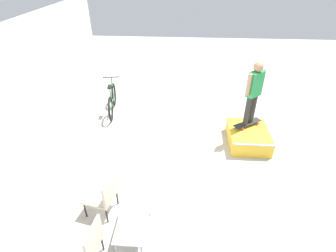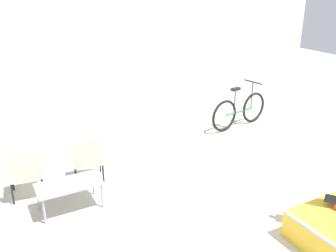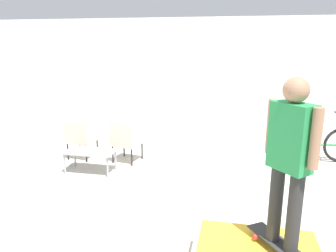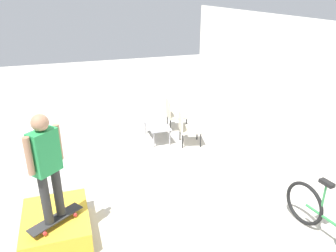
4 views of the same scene
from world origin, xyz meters
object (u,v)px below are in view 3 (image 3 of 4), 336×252
object	(u,v)px
person_skater	(290,152)
patio_chair_left	(80,138)
patio_chair_right	(125,140)
skateboard_on_ramp	(281,246)
coffee_table	(90,154)
bicycle	(317,144)

from	to	relation	value
person_skater	patio_chair_left	distance (m)	4.86
patio_chair_right	patio_chair_left	bearing A→B (deg)	11.91
person_skater	patio_chair_right	size ratio (longest dim) A/B	1.90
patio_chair_right	skateboard_on_ramp	bearing A→B (deg)	142.65
coffee_table	patio_chair_left	bearing A→B (deg)	129.50
person_skater	bicycle	distance (m)	4.21
person_skater	patio_chair_right	distance (m)	4.17
coffee_table	patio_chair_left	distance (m)	0.81
person_skater	coffee_table	world-z (taller)	person_skater
skateboard_on_ramp	patio_chair_left	size ratio (longest dim) A/B	0.93
skateboard_on_ramp	coffee_table	world-z (taller)	skateboard_on_ramp
coffee_table	patio_chair_right	size ratio (longest dim) A/B	1.10
person_skater	bicycle	world-z (taller)	person_skater
skateboard_on_ramp	bicycle	distance (m)	4.08
patio_chair_left	bicycle	bearing A→B (deg)	-163.42
skateboard_on_ramp	person_skater	distance (m)	0.96
patio_chair_right	bicycle	bearing A→B (deg)	-155.93
skateboard_on_ramp	person_skater	xyz separation A→B (m)	(-0.00, 0.00, 0.96)
person_skater	bicycle	bearing A→B (deg)	121.85
person_skater	patio_chair_left	xyz separation A→B (m)	(-3.64, 3.07, -0.97)
patio_chair_right	bicycle	size ratio (longest dim) A/B	0.51
patio_chair_left	bicycle	size ratio (longest dim) A/B	0.51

